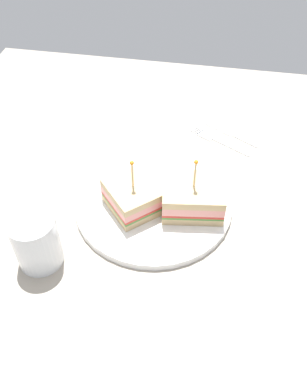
{
  "coord_description": "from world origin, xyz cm",
  "views": [
    {
      "loc": [
        48.45,
        8.56,
        54.65
      ],
      "look_at": [
        0.0,
        0.0,
        3.27
      ],
      "focal_mm": 39.54,
      "sensor_mm": 36.0,
      "label": 1
    }
  ],
  "objects_px": {
    "fork": "(214,138)",
    "knife": "(227,132)",
    "drink_glass": "(37,243)",
    "plate": "(154,203)",
    "sandwich_half_back": "(134,196)",
    "sandwich_half_front": "(193,197)"
  },
  "relations": [
    {
      "from": "plate",
      "to": "fork",
      "type": "relative_size",
      "value": 2.19
    },
    {
      "from": "plate",
      "to": "fork",
      "type": "xyz_separation_m",
      "value": [
        -0.2,
        0.09,
        -0.0
      ]
    },
    {
      "from": "sandwich_half_back",
      "to": "drink_glass",
      "type": "xyz_separation_m",
      "value": [
        0.12,
        -0.12,
        0.0
      ]
    },
    {
      "from": "plate",
      "to": "sandwich_half_back",
      "type": "distance_m",
      "value": 0.05
    },
    {
      "from": "sandwich_half_back",
      "to": "knife",
      "type": "xyz_separation_m",
      "value": [
        -0.25,
        0.15,
        -0.04
      ]
    },
    {
      "from": "plate",
      "to": "sandwich_half_front",
      "type": "height_order",
      "value": "sandwich_half_front"
    },
    {
      "from": "sandwich_half_front",
      "to": "knife",
      "type": "height_order",
      "value": "sandwich_half_front"
    },
    {
      "from": "sandwich_half_front",
      "to": "drink_glass",
      "type": "distance_m",
      "value": 0.26
    },
    {
      "from": "sandwich_half_front",
      "to": "sandwich_half_back",
      "type": "bearing_deg",
      "value": -82.12
    },
    {
      "from": "sandwich_half_back",
      "to": "plate",
      "type": "bearing_deg",
      "value": 122.94
    },
    {
      "from": "drink_glass",
      "to": "fork",
      "type": "distance_m",
      "value": 0.42
    },
    {
      "from": "sandwich_half_front",
      "to": "fork",
      "type": "height_order",
      "value": "sandwich_half_front"
    },
    {
      "from": "fork",
      "to": "knife",
      "type": "distance_m",
      "value": 0.04
    },
    {
      "from": "drink_glass",
      "to": "fork",
      "type": "bearing_deg",
      "value": 144.74
    },
    {
      "from": "fork",
      "to": "knife",
      "type": "bearing_deg",
      "value": 136.33
    },
    {
      "from": "sandwich_half_back",
      "to": "drink_glass",
      "type": "relative_size",
      "value": 1.27
    },
    {
      "from": "sandwich_half_front",
      "to": "drink_glass",
      "type": "relative_size",
      "value": 1.21
    },
    {
      "from": "drink_glass",
      "to": "knife",
      "type": "xyz_separation_m",
      "value": [
        -0.37,
        0.27,
        -0.04
      ]
    },
    {
      "from": "sandwich_half_front",
      "to": "drink_glass",
      "type": "height_order",
      "value": "sandwich_half_front"
    },
    {
      "from": "sandwich_half_back",
      "to": "drink_glass",
      "type": "bearing_deg",
      "value": -44.92
    },
    {
      "from": "plate",
      "to": "sandwich_half_back",
      "type": "relative_size",
      "value": 2.34
    },
    {
      "from": "drink_glass",
      "to": "knife",
      "type": "bearing_deg",
      "value": 144.04
    }
  ]
}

